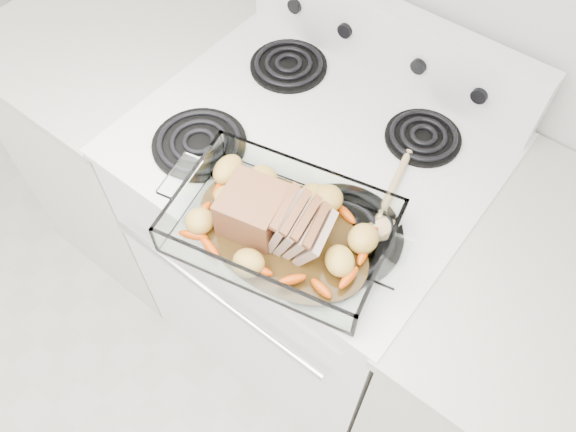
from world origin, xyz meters
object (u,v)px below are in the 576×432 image
Objects in this scene: pork_roast at (269,213)px; counter_left at (146,142)px; electric_range at (306,245)px; counter_right at (517,389)px; baking_dish at (282,231)px.

counter_left is at bearing -173.14° from pork_roast.
pork_roast is (0.74, -0.24, 0.53)m from counter_left.
electric_range is 1.20× the size of counter_right.
baking_dish is at bearing -156.95° from counter_right.
counter_right is at bearing 10.31° from baking_dish.
pork_roast is at bearing -72.85° from electric_range.
pork_roast is (0.07, -0.24, 0.51)m from electric_range.
pork_roast is (-0.59, -0.24, 0.53)m from counter_right.
pork_roast reaches higher than baking_dish.
counter_right is 0.79m from baking_dish.
baking_dish is (0.77, -0.24, 0.50)m from counter_left.
baking_dish reaches higher than counter_left.
counter_left is 1.00× the size of counter_right.
electric_range reaches higher than counter_left.
counter_left is 2.28× the size of baking_dish.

